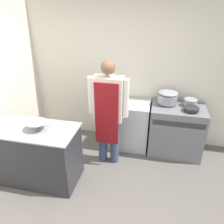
{
  "coord_description": "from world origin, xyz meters",
  "views": [
    {
      "loc": [
        0.75,
        -1.83,
        2.47
      ],
      "look_at": [
        0.1,
        1.09,
        0.96
      ],
      "focal_mm": 35.0,
      "sensor_mm": 36.0,
      "label": 1
    }
  ],
  "objects_px": {
    "fridge_unit": "(130,124)",
    "stock_pot": "(168,97)",
    "stove": "(176,130)",
    "mixing_bowl": "(37,126)",
    "person_cook": "(108,109)",
    "sauce_pot": "(190,102)",
    "saute_pan": "(191,109)"
  },
  "relations": [
    {
      "from": "stock_pot",
      "to": "sauce_pot",
      "type": "relative_size",
      "value": 1.53
    },
    {
      "from": "fridge_unit",
      "to": "stock_pot",
      "type": "bearing_deg",
      "value": 5.56
    },
    {
      "from": "fridge_unit",
      "to": "mixing_bowl",
      "type": "height_order",
      "value": "mixing_bowl"
    },
    {
      "from": "person_cook",
      "to": "stock_pot",
      "type": "height_order",
      "value": "person_cook"
    },
    {
      "from": "mixing_bowl",
      "to": "sauce_pot",
      "type": "relative_size",
      "value": 1.33
    },
    {
      "from": "fridge_unit",
      "to": "stock_pot",
      "type": "relative_size",
      "value": 2.61
    },
    {
      "from": "person_cook",
      "to": "stock_pot",
      "type": "relative_size",
      "value": 5.23
    },
    {
      "from": "sauce_pot",
      "to": "person_cook",
      "type": "bearing_deg",
      "value": -154.04
    },
    {
      "from": "person_cook",
      "to": "saute_pan",
      "type": "relative_size",
      "value": 7.34
    },
    {
      "from": "stock_pot",
      "to": "mixing_bowl",
      "type": "bearing_deg",
      "value": -144.5
    },
    {
      "from": "person_cook",
      "to": "sauce_pot",
      "type": "xyz_separation_m",
      "value": [
        1.28,
        0.62,
        -0.03
      ]
    },
    {
      "from": "person_cook",
      "to": "sauce_pot",
      "type": "distance_m",
      "value": 1.42
    },
    {
      "from": "fridge_unit",
      "to": "sauce_pot",
      "type": "relative_size",
      "value": 3.99
    },
    {
      "from": "fridge_unit",
      "to": "saute_pan",
      "type": "xyz_separation_m",
      "value": [
        1.01,
        -0.15,
        0.5
      ]
    },
    {
      "from": "fridge_unit",
      "to": "saute_pan",
      "type": "bearing_deg",
      "value": -8.59
    },
    {
      "from": "stove",
      "to": "fridge_unit",
      "type": "height_order",
      "value": "stove"
    },
    {
      "from": "stove",
      "to": "saute_pan",
      "type": "distance_m",
      "value": 0.53
    },
    {
      "from": "stock_pot",
      "to": "stove",
      "type": "bearing_deg",
      "value": -28.06
    },
    {
      "from": "person_cook",
      "to": "mixing_bowl",
      "type": "xyz_separation_m",
      "value": [
        -0.86,
        -0.63,
        -0.05
      ]
    },
    {
      "from": "stove",
      "to": "saute_pan",
      "type": "bearing_deg",
      "value": -30.41
    },
    {
      "from": "stove",
      "to": "stock_pot",
      "type": "xyz_separation_m",
      "value": [
        -0.2,
        0.11,
        0.57
      ]
    },
    {
      "from": "fridge_unit",
      "to": "stock_pot",
      "type": "height_order",
      "value": "stock_pot"
    },
    {
      "from": "stove",
      "to": "fridge_unit",
      "type": "distance_m",
      "value": 0.83
    },
    {
      "from": "stock_pot",
      "to": "sauce_pot",
      "type": "bearing_deg",
      "value": -0.0
    },
    {
      "from": "fridge_unit",
      "to": "saute_pan",
      "type": "relative_size",
      "value": 3.66
    },
    {
      "from": "fridge_unit",
      "to": "stock_pot",
      "type": "xyz_separation_m",
      "value": [
        0.63,
        0.06,
        0.59
      ]
    },
    {
      "from": "stove",
      "to": "person_cook",
      "type": "bearing_deg",
      "value": -154.9
    },
    {
      "from": "fridge_unit",
      "to": "mixing_bowl",
      "type": "bearing_deg",
      "value": -133.47
    },
    {
      "from": "stove",
      "to": "stock_pot",
      "type": "bearing_deg",
      "value": 151.94
    },
    {
      "from": "saute_pan",
      "to": "person_cook",
      "type": "bearing_deg",
      "value": -162.24
    },
    {
      "from": "stock_pot",
      "to": "saute_pan",
      "type": "distance_m",
      "value": 0.44
    },
    {
      "from": "sauce_pot",
      "to": "stock_pot",
      "type": "bearing_deg",
      "value": 180.0
    }
  ]
}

